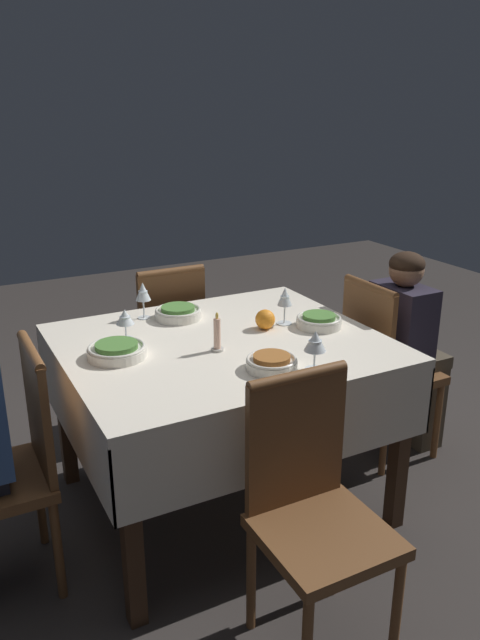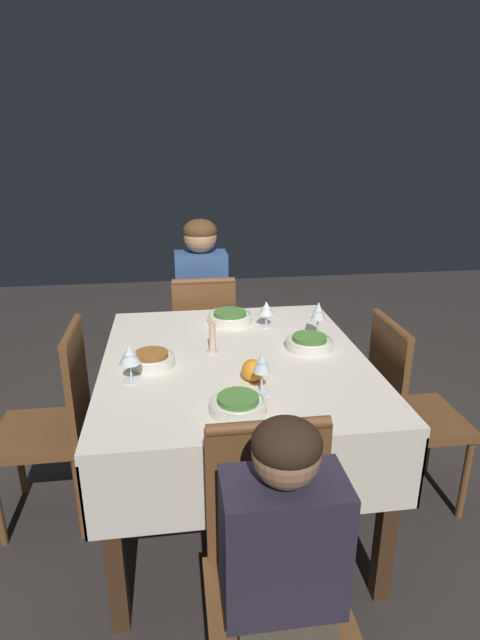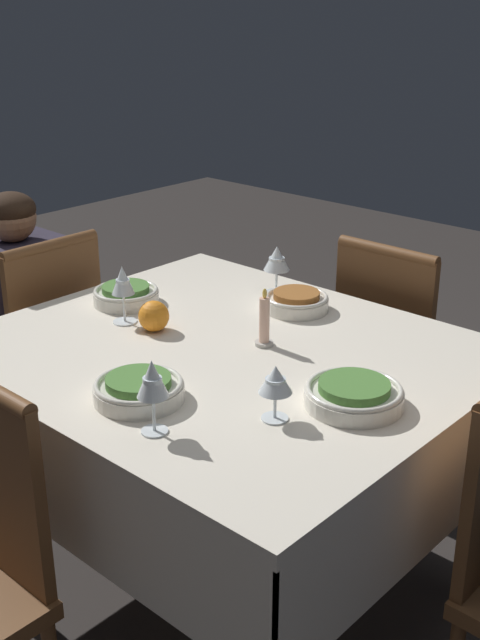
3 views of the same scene
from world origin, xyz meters
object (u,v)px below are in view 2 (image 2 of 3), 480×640
at_px(chair_south, 55,418).
at_px(chair_north, 406,406).
at_px(candle_centerpiece, 212,339).
at_px(person_adult_denim, 201,304).
at_px(person_child_dark, 288,601).
at_px(bowl_north, 309,342).
at_px(bowl_east, 238,404).
at_px(wine_glass_north, 318,312).
at_px(wine_glass_east, 262,364).
at_px(chair_west, 204,340).
at_px(bowl_west, 230,317).
at_px(orange_fruit, 253,370).
at_px(wine_glass_west, 266,309).
at_px(wine_glass_south, 130,355).
at_px(bowl_south, 152,359).
at_px(dining_table, 235,378).
at_px(chair_east, 274,569).

relative_size(chair_south, chair_north, 1.00).
bearing_deg(candle_centerpiece, person_adult_denim, 179.39).
xyz_separation_m(person_child_dark, bowl_north, (-1.05, 0.33, 0.23)).
xyz_separation_m(bowl_east, wine_glass_north, (-0.62, 0.45, 0.09)).
bearing_deg(chair_south, person_child_dark, 35.64).
height_order(wine_glass_east, wine_glass_north, same).
bearing_deg(chair_west, bowl_west, 104.07).
distance_m(chair_west, wine_glass_north, 0.91).
distance_m(person_adult_denim, orange_fruit, 1.23).
bearing_deg(chair_south, wine_glass_west, 105.80).
relative_size(person_child_dark, wine_glass_south, 6.86).
relative_size(bowl_south, candle_centerpiece, 1.19).
distance_m(wine_glass_west, bowl_north, 0.32).
height_order(wine_glass_south, wine_glass_north, wine_glass_north).
bearing_deg(dining_table, wine_glass_east, 9.64).
xyz_separation_m(chair_north, bowl_west, (-0.47, -0.73, 0.29)).
bearing_deg(wine_glass_west, chair_north, 56.17).
bearing_deg(wine_glass_south, wine_glass_east, 71.10).
distance_m(chair_east, bowl_south, 0.93).
xyz_separation_m(chair_west, wine_glass_south, (1.02, -0.33, 0.37)).
distance_m(dining_table, chair_east, 0.86).
height_order(chair_west, wine_glass_east, wine_glass_east).
height_order(chair_north, wine_glass_west, chair_north).
distance_m(wine_glass_east, wine_glass_north, 0.62).
xyz_separation_m(bowl_north, orange_fruit, (0.27, -0.29, 0.01)).
bearing_deg(bowl_west, orange_fruit, 0.83).
bearing_deg(candle_centerpiece, chair_east, 5.52).
xyz_separation_m(dining_table, wine_glass_west, (-0.33, 0.20, 0.19)).
height_order(chair_west, person_child_dark, person_child_dark).
xyz_separation_m(chair_east, wine_glass_north, (-1.03, 0.40, 0.38)).
distance_m(chair_west, chair_south, 1.04).
height_order(dining_table, wine_glass_north, wine_glass_north).
xyz_separation_m(bowl_north, wine_glass_north, (-0.13, 0.07, 0.09)).
xyz_separation_m(bowl_west, bowl_south, (0.46, -0.37, 0.00)).
xyz_separation_m(person_adult_denim, wine_glass_west, (0.66, 0.27, 0.17)).
distance_m(bowl_north, orange_fruit, 0.40).
bearing_deg(chair_north, bowl_south, 89.34).
bearing_deg(chair_north, person_adult_denim, 38.88).
xyz_separation_m(chair_south, wine_glass_west, (-0.27, 0.96, 0.35)).
height_order(chair_west, chair_north, same).
bearing_deg(chair_south, wine_glass_north, 95.93).
bearing_deg(wine_glass_west, chair_south, -74.20).
height_order(bowl_south, candle_centerpiece, candle_centerpiece).
distance_m(chair_south, wine_glass_east, 0.98).
bearing_deg(wine_glass_west, bowl_east, -17.26).
distance_m(chair_east, wine_glass_south, 0.87).
distance_m(bowl_east, orange_fruit, 0.23).
relative_size(chair_north, bowl_south, 4.85).
relative_size(wine_glass_east, wine_glass_south, 1.10).
distance_m(wine_glass_south, bowl_north, 0.78).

